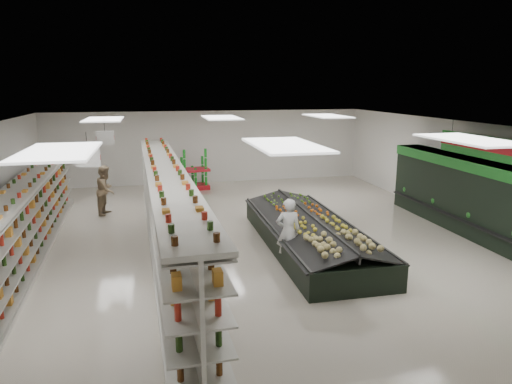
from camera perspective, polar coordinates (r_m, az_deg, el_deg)
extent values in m
plane|color=beige|center=(13.17, -1.49, -5.73)|extent=(16.00, 16.00, 0.00)
cube|color=white|center=(12.51, -1.58, 8.29)|extent=(14.00, 16.00, 0.02)
cube|color=white|center=(20.54, -5.95, 5.60)|extent=(14.00, 0.02, 3.20)
cube|color=white|center=(5.54, 15.62, -15.87)|extent=(14.00, 0.02, 3.20)
cube|color=white|center=(15.67, 24.47, 2.18)|extent=(0.02, 16.00, 3.20)
cube|color=black|center=(14.34, 26.41, -0.98)|extent=(0.80, 8.00, 2.20)
cube|color=#1E7324|center=(14.15, 26.74, 2.76)|extent=(0.85, 8.00, 0.30)
cube|color=black|center=(14.32, 25.41, -3.17)|extent=(0.55, 7.80, 0.15)
cube|color=#B9B7AD|center=(14.19, 26.05, -0.03)|extent=(0.45, 7.70, 0.03)
cube|color=#B9B7AD|center=(14.14, 26.17, 1.15)|extent=(0.45, 7.70, 0.03)
cube|color=white|center=(10.42, -20.27, 4.04)|extent=(0.50, 0.06, 0.40)
cube|color=#A61219|center=(10.42, -20.27, 4.04)|extent=(0.52, 0.02, 0.12)
cylinder|color=black|center=(10.39, -20.40, 5.67)|extent=(0.01, 0.01, 0.50)
cube|color=white|center=(14.37, -18.33, 6.45)|extent=(0.50, 0.06, 0.40)
cube|color=#A61219|center=(14.37, -18.33, 6.45)|extent=(0.52, 0.02, 0.12)
cylinder|color=black|center=(14.34, -18.42, 7.64)|extent=(0.01, 0.01, 0.50)
cube|color=#1E7324|center=(13.89, 26.09, 5.17)|extent=(0.10, 3.20, 0.60)
cube|color=#A61219|center=(13.86, 25.90, 5.17)|extent=(0.03, 3.20, 0.18)
cylinder|color=black|center=(14.80, 23.36, 7.39)|extent=(0.01, 0.01, 0.50)
cube|color=silver|center=(13.29, -26.16, -6.69)|extent=(1.25, 10.87, 0.11)
cube|color=silver|center=(13.05, -26.53, -3.17)|extent=(0.49, 10.84, 1.81)
cube|color=silver|center=(12.84, -26.95, 0.87)|extent=(1.25, 10.87, 0.07)
cube|color=#B9B7AD|center=(13.30, -27.08, -6.28)|extent=(0.83, 10.76, 0.03)
cube|color=#B9B7AD|center=(13.18, -27.26, -4.65)|extent=(0.83, 10.76, 0.03)
cube|color=#B9B7AD|center=(13.08, -27.44, -3.00)|extent=(0.83, 10.76, 0.03)
cube|color=#B9B7AD|center=(12.99, -27.62, -1.32)|extent=(0.83, 10.76, 0.03)
cube|color=#B9B7AD|center=(12.90, -27.80, 0.38)|extent=(0.83, 10.76, 0.03)
cube|color=#B9B7AD|center=(13.22, -25.32, -6.21)|extent=(0.83, 10.76, 0.03)
cube|color=#B9B7AD|center=(13.10, -25.48, -4.58)|extent=(0.83, 10.76, 0.03)
cube|color=#B9B7AD|center=(12.99, -25.65, -2.91)|extent=(0.83, 10.76, 0.03)
cube|color=#B9B7AD|center=(12.90, -25.82, -1.22)|extent=(0.83, 10.76, 0.03)
cube|color=#B9B7AD|center=(12.82, -26.00, 0.49)|extent=(0.83, 10.76, 0.03)
cube|color=silver|center=(12.42, -10.89, -6.83)|extent=(1.43, 12.80, 0.13)
cube|color=silver|center=(12.12, -11.09, -2.38)|extent=(0.54, 12.77, 2.13)
cube|color=silver|center=(11.88, -11.32, 2.78)|extent=(1.43, 12.80, 0.09)
cube|color=#B9B7AD|center=(12.37, -12.05, -6.35)|extent=(0.94, 12.67, 0.03)
cube|color=#B9B7AD|center=(12.22, -12.15, -4.29)|extent=(0.94, 12.67, 0.03)
cube|color=#B9B7AD|center=(12.09, -12.26, -2.18)|extent=(0.94, 12.67, 0.03)
cube|color=#B9B7AD|center=(11.98, -12.36, -0.03)|extent=(0.94, 12.67, 0.03)
cube|color=#B9B7AD|center=(11.89, -12.47, 2.16)|extent=(0.94, 12.67, 0.03)
cube|color=#B9B7AD|center=(12.39, -9.78, -6.20)|extent=(0.94, 12.67, 0.03)
cube|color=#B9B7AD|center=(12.25, -9.86, -4.14)|extent=(0.94, 12.67, 0.03)
cube|color=#B9B7AD|center=(12.12, -9.95, -2.04)|extent=(0.94, 12.67, 0.03)
cube|color=#B9B7AD|center=(12.01, -10.03, 0.11)|extent=(0.94, 12.67, 0.03)
cube|color=#B9B7AD|center=(11.92, -10.12, 2.29)|extent=(0.94, 12.67, 0.03)
cube|color=black|center=(12.40, 6.65, -5.49)|extent=(2.19, 6.30, 0.63)
cube|color=#262626|center=(12.00, 1.97, -4.36)|extent=(0.09, 6.29, 0.05)
cube|color=#262626|center=(12.67, 11.16, -3.67)|extent=(0.09, 6.29, 0.05)
cube|color=black|center=(12.10, 4.19, -3.80)|extent=(1.19, 6.21, 0.32)
cube|color=black|center=(12.46, 9.15, -3.44)|extent=(1.19, 6.21, 0.32)
cube|color=#262626|center=(12.25, 6.72, -3.21)|extent=(0.08, 6.20, 0.22)
cube|color=#A61219|center=(19.45, -7.71, 0.65)|extent=(1.28, 0.93, 0.20)
cube|color=#B21723|center=(19.31, -7.78, 2.79)|extent=(1.33, 0.99, 0.10)
imported|color=white|center=(11.04, 4.05, -4.99)|extent=(0.64, 0.45, 1.65)
imported|color=#997E5E|center=(16.16, -18.26, 0.25)|extent=(0.70, 0.92, 1.68)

